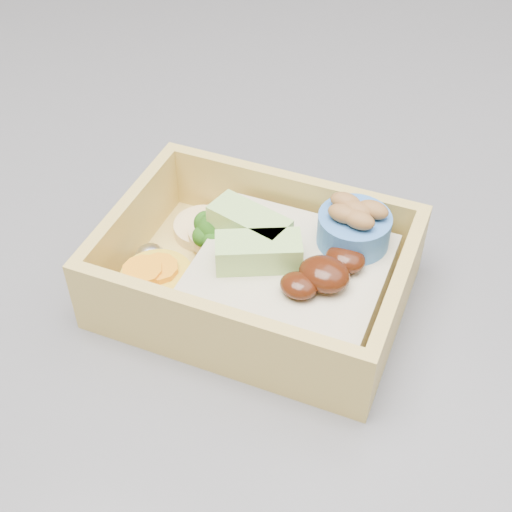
% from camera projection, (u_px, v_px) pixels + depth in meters
% --- Properties ---
extents(bento_box, '(0.18, 0.13, 0.06)m').
position_uv_depth(bento_box, '(266.00, 270.00, 0.39)').
color(bento_box, tan).
rests_on(bento_box, island).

